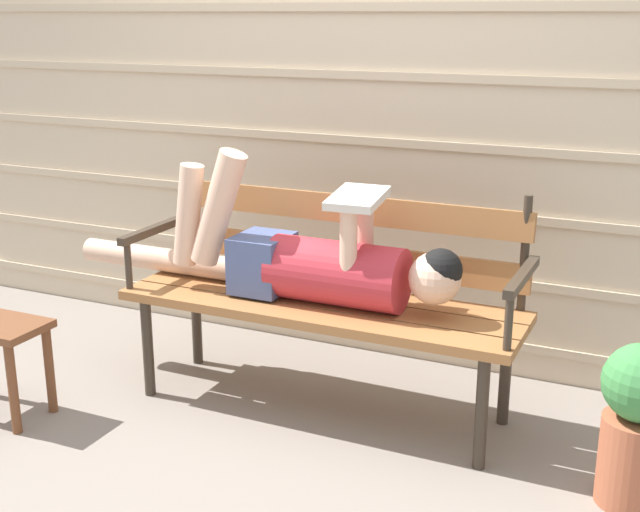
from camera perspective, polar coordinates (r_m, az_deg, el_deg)
ground_plane at (r=3.26m, az=-1.04°, el=-11.33°), size 12.00×12.00×0.00m
house_siding at (r=3.63m, az=4.48°, el=12.22°), size 4.86×0.08×2.51m
park_bench at (r=3.24m, az=0.51°, el=-2.02°), size 1.56×0.48×0.89m
reclining_person at (r=3.17m, az=-1.13°, el=-0.27°), size 1.70×0.26×0.57m
potted_plant at (r=2.83m, az=20.91°, el=-10.50°), size 0.25×0.25×0.54m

